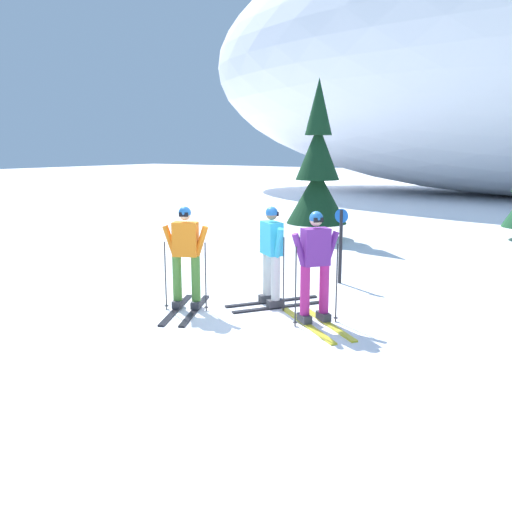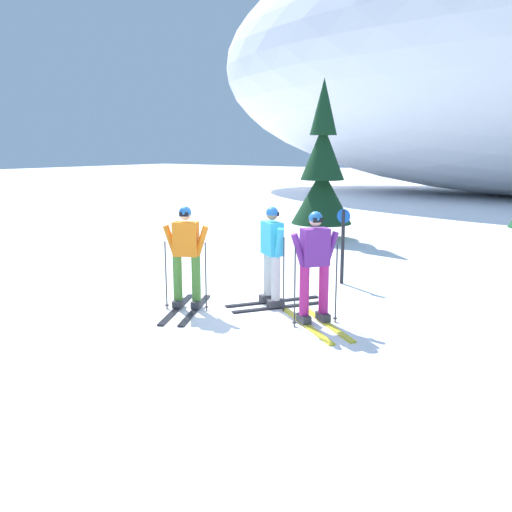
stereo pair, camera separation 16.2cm
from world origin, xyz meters
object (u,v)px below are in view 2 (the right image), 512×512
skier_orange_jacket (186,256)px  pine_tree_far_left (322,173)px  skier_purple_jacket (315,266)px  trail_marker_post (343,242)px  skier_cyan_jacket (272,254)px

skier_orange_jacket → pine_tree_far_left: pine_tree_far_left is taller
skier_orange_jacket → pine_tree_far_left: 7.93m
skier_purple_jacket → pine_tree_far_left: size_ratio=0.38×
skier_orange_jacket → trail_marker_post: 3.37m
skier_orange_jacket → skier_purple_jacket: 2.20m
skier_orange_jacket → skier_cyan_jacket: bearing=41.7°
skier_cyan_jacket → pine_tree_far_left: 7.31m
trail_marker_post → skier_orange_jacket: bearing=-114.3°
skier_orange_jacket → pine_tree_far_left: (-1.54, 7.71, 1.04)m
skier_cyan_jacket → skier_orange_jacket: bearing=-138.3°
skier_cyan_jacket → pine_tree_far_left: (-2.62, 6.74, 1.03)m
skier_purple_jacket → skier_cyan_jacket: size_ratio=1.02×
skier_orange_jacket → skier_purple_jacket: bearing=13.8°
pine_tree_far_left → skier_cyan_jacket: bearing=-68.7°
skier_purple_jacket → skier_cyan_jacket: skier_purple_jacket is taller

